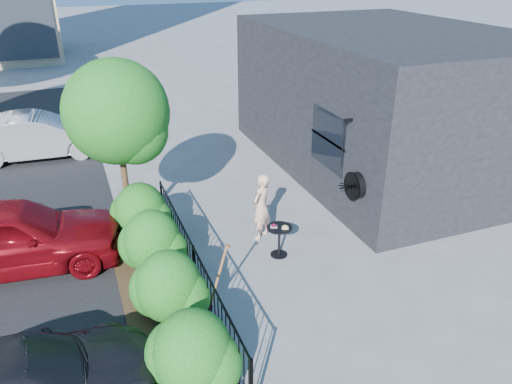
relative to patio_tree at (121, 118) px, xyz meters
name	(u,v)px	position (x,y,z in m)	size (l,w,h in m)	color
ground	(269,278)	(2.24, -2.76, -2.76)	(120.00, 120.00, 0.00)	gray
shop_building	(384,99)	(7.73, 1.74, -0.76)	(6.22, 9.00, 4.00)	black
fence	(195,270)	(0.74, -2.76, -2.20)	(0.05, 6.05, 1.10)	black
planting_bed	(159,301)	(0.04, -2.76, -2.72)	(1.30, 6.00, 0.08)	#382616
shrubs	(161,268)	(0.14, -2.66, -2.06)	(1.10, 5.60, 1.24)	#155D18
patio_tree	(121,118)	(0.00, 0.00, 0.00)	(2.20, 2.20, 3.94)	#3F2B19
cafe_table	(279,236)	(2.75, -2.05, -2.29)	(0.55, 0.55, 0.73)	black
woman	(261,207)	(2.68, -1.20, -1.99)	(0.57, 0.37, 1.55)	#DCAA8E
shovel	(217,283)	(0.98, -3.35, -2.16)	(0.47, 0.18, 1.38)	brown
car_red	(10,236)	(-2.48, -0.53, -2.02)	(1.75, 4.36, 1.48)	maroon
car_silver	(38,136)	(-2.02, 5.92, -2.06)	(1.49, 4.27, 1.41)	#B4B4B9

